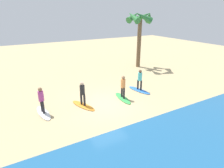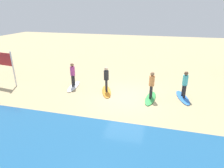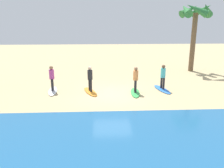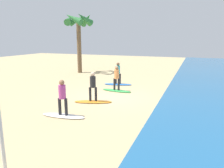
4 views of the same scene
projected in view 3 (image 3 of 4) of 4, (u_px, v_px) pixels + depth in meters
The scene contains 10 objects.
ground_plane at pixel (112, 94), 14.87m from camera, with size 60.00×60.00×0.00m, color tan.
surfboard_blue at pixel (162, 89), 15.72m from camera, with size 2.10×0.56×0.09m, color blue.
surfer_blue at pixel (163, 75), 15.45m from camera, with size 0.32×0.45×1.64m.
surfboard_green at pixel (135, 92), 15.04m from camera, with size 2.10×0.56×0.09m, color green.
surfer_green at pixel (136, 78), 14.78m from camera, with size 0.32×0.46×1.64m.
surfboard_orange at pixel (90, 92), 15.21m from camera, with size 2.10×0.56×0.09m, color orange.
surfer_orange at pixel (90, 77), 14.94m from camera, with size 0.32×0.44×1.64m.
surfboard_white at pixel (53, 91), 15.36m from camera, with size 2.10×0.56×0.09m, color white.
surfer_white at pixel (52, 76), 15.09m from camera, with size 0.32×0.46×1.64m.
palm_tree at pixel (196, 16), 20.15m from camera, with size 2.88×3.03×6.09m.
Camera 3 is at (0.74, 14.12, 4.65)m, focal length 37.27 mm.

